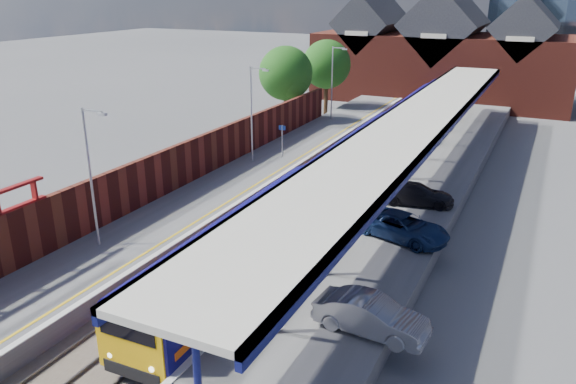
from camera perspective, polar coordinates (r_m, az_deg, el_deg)
name	(u,v)px	position (r m, az deg, el deg)	size (l,w,h in m)	color
ground	(368,158)	(46.98, 8.17, 3.48)	(240.00, 240.00, 0.00)	#5B5B5E
ballast_bed	(323,195)	(38.01, 3.53, -0.31)	(6.00, 76.00, 0.06)	#473D33
rails	(323,194)	(37.98, 3.53, -0.18)	(4.51, 76.00, 0.14)	slate
left_platform	(251,177)	(40.11, -3.75, 1.50)	(5.00, 76.00, 1.00)	#565659
right_platform	(411,202)	(36.18, 12.37, -1.03)	(6.00, 76.00, 1.00)	#565659
coping_left	(281,175)	(38.90, -0.74, 1.76)	(0.30, 76.00, 0.05)	silver
coping_right	(368,188)	(36.68, 8.12, 0.41)	(0.30, 76.00, 0.05)	silver
yellow_line	(273,174)	(39.16, -1.52, 1.85)	(0.14, 76.00, 0.01)	yellow
train	(394,130)	(47.75, 10.69, 6.24)	(3.07, 65.94, 3.45)	#110E62
canopy	(416,121)	(36.77, 12.87, 7.01)	(4.50, 52.00, 4.48)	#0E1355
lamp_post_b	(92,170)	(28.59, -19.31, 2.16)	(1.48, 0.18, 7.00)	#A5A8AA
lamp_post_c	(253,109)	(41.04, -3.58, 8.43)	(1.48, 0.18, 7.00)	#A5A8AA
lamp_post_d	(333,79)	(55.35, 4.63, 11.41)	(1.48, 0.18, 7.00)	#A5A8AA
platform_sign	(282,136)	(42.66, -0.59, 5.74)	(0.55, 0.08, 2.50)	#A5A8AA
brick_wall	(164,172)	(35.79, -12.52, 2.04)	(0.35, 50.00, 3.86)	maroon
station_building	(442,56)	(72.73, 15.36, 13.20)	(30.00, 12.12, 13.78)	maroon
tree_near	(287,75)	(54.96, -0.13, 11.79)	(5.20, 5.20, 8.10)	#382314
tree_far	(327,66)	(61.82, 4.03, 12.66)	(5.20, 5.20, 8.10)	#382314
parked_car_silver	(371,315)	(21.64, 8.43, -12.30)	(1.51, 4.33, 1.43)	#9B9B9F
parked_car_dark	(416,194)	(34.35, 12.92, -0.19)	(1.79, 4.40, 1.28)	black
parked_car_blue	(404,227)	(29.49, 11.66, -3.46)	(2.22, 4.81, 1.34)	navy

